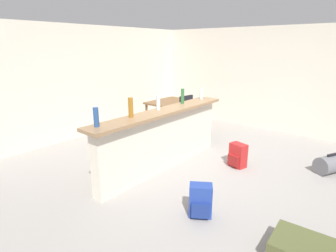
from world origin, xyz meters
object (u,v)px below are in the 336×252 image
at_px(bottle_blue, 96,117).
at_px(dining_chair_near_partition, 189,114).
at_px(bottle_green, 183,96).
at_px(backpack_red, 238,156).
at_px(bottle_amber, 131,107).
at_px(backpack_blue, 200,201).
at_px(bottle_white, 201,94).
at_px(duffel_bag_grey, 330,164).
at_px(dining_table, 170,105).
at_px(bottle_clear, 158,103).

height_order(bottle_blue, dining_chair_near_partition, bottle_blue).
distance_m(bottle_green, backpack_red, 1.45).
height_order(bottle_amber, dining_chair_near_partition, bottle_amber).
bearing_deg(dining_chair_near_partition, bottle_blue, -167.37).
bearing_deg(backpack_blue, backpack_red, 10.54).
relative_size(bottle_white, backpack_blue, 0.54).
relative_size(dining_chair_near_partition, backpack_blue, 2.21).
relative_size(bottle_green, duffel_bag_grey, 0.49).
bearing_deg(backpack_blue, bottle_white, 33.69).
distance_m(bottle_amber, bottle_white, 1.86).
relative_size(bottle_amber, bottle_white, 1.32).
bearing_deg(backpack_blue, dining_table, 45.44).
bearing_deg(bottle_clear, dining_chair_near_partition, 20.07).
relative_size(bottle_blue, bottle_green, 0.95).
distance_m(bottle_blue, duffel_bag_grey, 3.86).
xyz_separation_m(backpack_red, backpack_blue, (-1.64, -0.30, 0.00)).
distance_m(bottle_blue, dining_table, 3.33).
bearing_deg(backpack_red, bottle_blue, 154.36).
bearing_deg(dining_chair_near_partition, bottle_green, -150.01).
bearing_deg(duffel_bag_grey, backpack_blue, 157.43).
height_order(bottle_amber, backpack_red, bottle_amber).
bearing_deg(dining_chair_near_partition, backpack_blue, -141.62).
relative_size(bottle_blue, backpack_blue, 0.62).
relative_size(bottle_clear, dining_chair_near_partition, 0.26).
relative_size(bottle_blue, bottle_clear, 1.10).
height_order(bottle_blue, bottle_clear, bottle_blue).
relative_size(bottle_blue, duffel_bag_grey, 0.46).
bearing_deg(dining_table, bottle_blue, -157.66).
distance_m(bottle_clear, dining_chair_near_partition, 2.02).
bearing_deg(bottle_clear, bottle_green, 0.48).
height_order(bottle_amber, bottle_clear, bottle_amber).
xyz_separation_m(bottle_clear, dining_chair_near_partition, (1.80, 0.66, -0.63)).
xyz_separation_m(bottle_clear, backpack_blue, (-0.74, -1.36, -0.94)).
height_order(bottle_clear, duffel_bag_grey, bottle_clear).
bearing_deg(bottle_blue, duffel_bag_grey, -38.73).
distance_m(bottle_clear, bottle_green, 0.67).
distance_m(bottle_clear, backpack_red, 1.67).
height_order(bottle_blue, bottle_amber, bottle_amber).
height_order(bottle_white, backpack_blue, bottle_white).
distance_m(bottle_amber, bottle_green, 1.29).
bearing_deg(dining_table, bottle_amber, -153.02).
bearing_deg(bottle_blue, dining_table, 22.34).
xyz_separation_m(bottle_green, dining_chair_near_partition, (1.13, 0.65, -0.65)).
height_order(bottle_green, bottle_white, bottle_green).
distance_m(dining_table, backpack_blue, 3.65).
bearing_deg(dining_chair_near_partition, bottle_white, -128.80).
bearing_deg(bottle_amber, bottle_green, 0.39).
distance_m(bottle_blue, backpack_red, 2.56).
bearing_deg(dining_chair_near_partition, dining_table, 89.87).
bearing_deg(bottle_clear, bottle_amber, -179.71).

